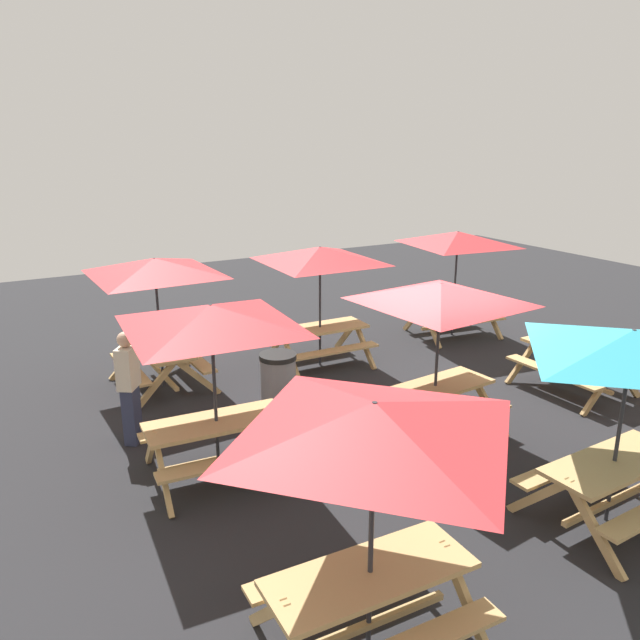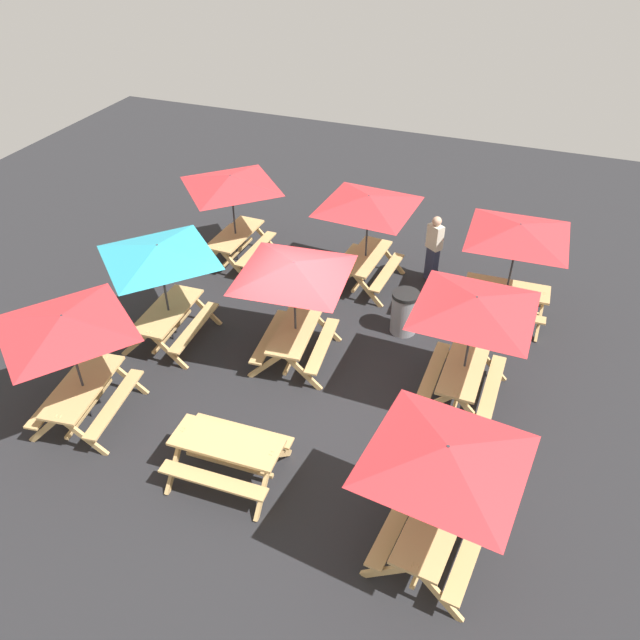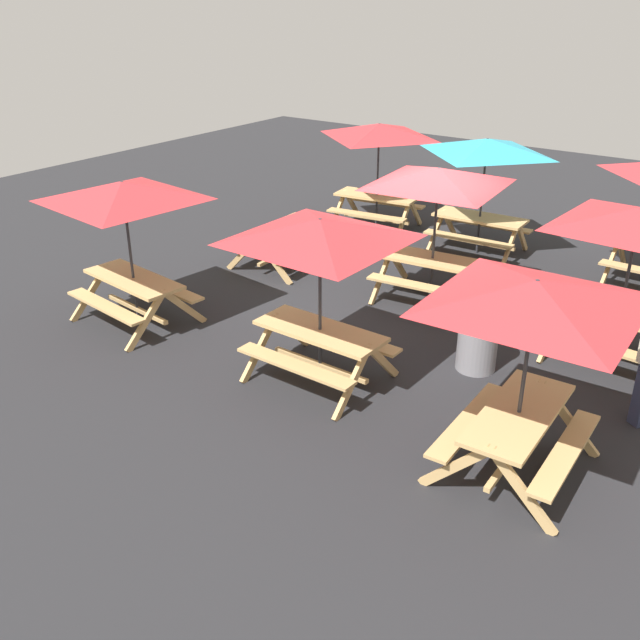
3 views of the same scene
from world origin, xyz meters
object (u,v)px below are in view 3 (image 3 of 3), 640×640
picnic_table_5 (486,155)px  picnic_table_6 (534,309)px  picnic_table_1 (320,242)px  trash_bin_gray (478,337)px  picnic_table_0 (379,138)px  picnic_table_7 (283,237)px  picnic_table_2 (124,202)px  picnic_table_3 (438,187)px  picnic_table_8 (637,230)px

picnic_table_5 → picnic_table_6: same height
picnic_table_1 → trash_bin_gray: 2.68m
picnic_table_5 → picnic_table_6: size_ratio=0.83×
picnic_table_1 → picnic_table_6: same height
picnic_table_0 → picnic_table_7: 3.32m
picnic_table_1 → picnic_table_7: size_ratio=1.53×
picnic_table_6 → picnic_table_2: bearing=-93.4°
picnic_table_2 → picnic_table_7: picnic_table_2 is taller
picnic_table_3 → picnic_table_8: same height
picnic_table_2 → picnic_table_0: bearing=-88.1°
picnic_table_3 → trash_bin_gray: size_ratio=2.87×
picnic_table_7 → picnic_table_6: bearing=57.5°
picnic_table_0 → trash_bin_gray: 6.69m
picnic_table_2 → trash_bin_gray: picnic_table_2 is taller
picnic_table_0 → picnic_table_1: 6.87m
picnic_table_3 → picnic_table_8: bearing=166.3°
picnic_table_0 → picnic_table_7: (0.27, 2.99, -1.43)m
picnic_table_0 → picnic_table_3: 4.06m
picnic_table_7 → picnic_table_2: bearing=-6.6°
picnic_table_6 → picnic_table_7: picnic_table_6 is taller
picnic_table_3 → picnic_table_5: 2.71m
picnic_table_7 → trash_bin_gray: size_ratio=1.88×
picnic_table_0 → picnic_table_8: bearing=143.4°
picnic_table_2 → picnic_table_5: size_ratio=1.20×
picnic_table_2 → picnic_table_8: same height
picnic_table_8 → picnic_table_7: bearing=0.8°
picnic_table_7 → picnic_table_0: bearing=172.9°
picnic_table_7 → picnic_table_8: size_ratio=0.65×
picnic_table_0 → picnic_table_8: size_ratio=0.83×
picnic_table_3 → picnic_table_6: (-3.00, 3.73, 0.00)m
picnic_table_8 → picnic_table_2: bearing=28.9°
trash_bin_gray → picnic_table_6: bearing=124.5°
picnic_table_3 → picnic_table_5: same height
picnic_table_0 → picnic_table_3: bearing=127.2°
picnic_table_5 → picnic_table_1: bearing=91.3°
picnic_table_1 → picnic_table_6: bearing=173.5°
picnic_table_5 → picnic_table_0: bearing=-6.8°
picnic_table_0 → picnic_table_8: (-6.06, 3.33, 0.00)m
picnic_table_2 → picnic_table_8: bearing=-148.1°
picnic_table_0 → picnic_table_2: size_ratio=0.83×
picnic_table_2 → picnic_table_3: (-3.42, -3.55, 0.00)m
picnic_table_5 → picnic_table_8: same height
trash_bin_gray → picnic_table_8: bearing=-138.3°
picnic_table_0 → picnic_table_6: same height
picnic_table_0 → picnic_table_5: same height
picnic_table_1 → picnic_table_8: 4.26m
picnic_table_6 → picnic_table_8: (-0.19, -3.28, 0.00)m
picnic_table_7 → trash_bin_gray: 5.10m
picnic_table_5 → picnic_table_7: picnic_table_5 is taller
picnic_table_2 → picnic_table_7: size_ratio=1.52×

